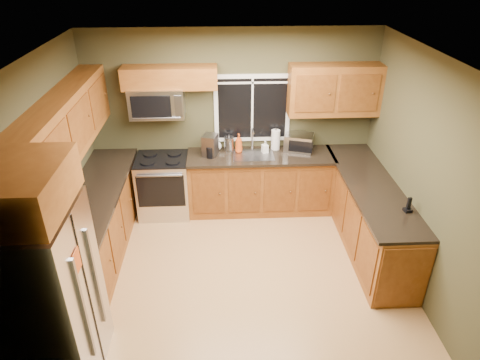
{
  "coord_description": "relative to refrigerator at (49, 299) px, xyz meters",
  "views": [
    {
      "loc": [
        -0.17,
        -4.2,
        3.67
      ],
      "look_at": [
        0.05,
        0.35,
        1.15
      ],
      "focal_mm": 32.0,
      "sensor_mm": 36.0,
      "label": 1
    }
  ],
  "objects": [
    {
      "name": "floor",
      "position": [
        1.74,
        1.3,
        -0.9
      ],
      "size": [
        4.2,
        4.2,
        0.0
      ],
      "primitive_type": "plane",
      "color": "#AF814D",
      "rests_on": "ground"
    },
    {
      "name": "ceiling",
      "position": [
        1.74,
        1.3,
        1.8
      ],
      "size": [
        4.2,
        4.2,
        0.0
      ],
      "primitive_type": "plane",
      "rotation": [
        3.14,
        0.0,
        0.0
      ],
      "color": "white",
      "rests_on": "back_wall"
    },
    {
      "name": "back_wall",
      "position": [
        1.74,
        3.1,
        0.45
      ],
      "size": [
        4.2,
        0.0,
        4.2
      ],
      "primitive_type": "plane",
      "rotation": [
        1.57,
        0.0,
        0.0
      ],
      "color": "#3E3C24",
      "rests_on": "ground"
    },
    {
      "name": "front_wall",
      "position": [
        1.74,
        -0.5,
        0.45
      ],
      "size": [
        4.2,
        0.0,
        4.2
      ],
      "primitive_type": "plane",
      "rotation": [
        -1.57,
        0.0,
        0.0
      ],
      "color": "#3E3C24",
      "rests_on": "ground"
    },
    {
      "name": "left_wall",
      "position": [
        -0.36,
        1.3,
        0.45
      ],
      "size": [
        0.0,
        3.6,
        3.6
      ],
      "primitive_type": "plane",
      "rotation": [
        1.57,
        0.0,
        1.57
      ],
      "color": "#3E3C24",
      "rests_on": "ground"
    },
    {
      "name": "right_wall",
      "position": [
        3.84,
        1.3,
        0.45
      ],
      "size": [
        0.0,
        3.6,
        3.6
      ],
      "primitive_type": "plane",
      "rotation": [
        1.57,
        0.0,
        -1.57
      ],
      "color": "#3E3C24",
      "rests_on": "ground"
    },
    {
      "name": "window",
      "position": [
        2.04,
        3.08,
        0.65
      ],
      "size": [
        1.12,
        0.03,
        1.02
      ],
      "color": "white",
      "rests_on": "back_wall"
    },
    {
      "name": "base_cabinets_left",
      "position": [
        -0.06,
        1.78,
        -0.45
      ],
      "size": [
        0.6,
        2.65,
        0.9
      ],
      "primitive_type": "cube",
      "color": "brown",
      "rests_on": "ground"
    },
    {
      "name": "countertop_left",
      "position": [
        -0.04,
        1.78,
        0.02
      ],
      "size": [
        0.65,
        2.65,
        0.04
      ],
      "primitive_type": "cube",
      "color": "black",
      "rests_on": "base_cabinets_left"
    },
    {
      "name": "base_cabinets_back",
      "position": [
        2.15,
        2.8,
        -0.45
      ],
      "size": [
        2.17,
        0.6,
        0.9
      ],
      "primitive_type": "cube",
      "color": "brown",
      "rests_on": "ground"
    },
    {
      "name": "countertop_back",
      "position": [
        2.15,
        2.78,
        0.02
      ],
      "size": [
        2.17,
        0.65,
        0.04
      ],
      "primitive_type": "cube",
      "color": "black",
      "rests_on": "base_cabinets_back"
    },
    {
      "name": "base_cabinets_peninsula",
      "position": [
        3.54,
        1.84,
        -0.45
      ],
      "size": [
        0.6,
        2.52,
        0.9
      ],
      "color": "brown",
      "rests_on": "ground"
    },
    {
      "name": "countertop_peninsula",
      "position": [
        3.51,
        1.85,
        0.02
      ],
      "size": [
        0.65,
        2.5,
        0.04
      ],
      "primitive_type": "cube",
      "color": "black",
      "rests_on": "base_cabinets_peninsula"
    },
    {
      "name": "upper_cabinets_left",
      "position": [
        -0.2,
        1.78,
        0.96
      ],
      "size": [
        0.33,
        2.65,
        0.72
      ],
      "primitive_type": "cube",
      "color": "brown",
      "rests_on": "left_wall"
    },
    {
      "name": "upper_cabinets_back_left",
      "position": [
        0.89,
        2.94,
        1.17
      ],
      "size": [
        1.3,
        0.33,
        0.3
      ],
      "primitive_type": "cube",
      "color": "brown",
      "rests_on": "back_wall"
    },
    {
      "name": "upper_cabinets_back_right",
      "position": [
        3.19,
        2.94,
        0.96
      ],
      "size": [
        1.3,
        0.33,
        0.72
      ],
      "primitive_type": "cube",
      "color": "brown",
      "rests_on": "back_wall"
    },
    {
      "name": "upper_cabinet_over_fridge",
      "position": [
        -0.0,
        0.0,
        1.13
      ],
      "size": [
        0.72,
        0.9,
        0.38
      ],
      "primitive_type": "cube",
      "color": "brown",
      "rests_on": "left_wall"
    },
    {
      "name": "refrigerator",
      "position": [
        0.0,
        0.0,
        0.0
      ],
      "size": [
        0.74,
        0.9,
        1.8
      ],
      "color": "#B7B7BC",
      "rests_on": "ground"
    },
    {
      "name": "range",
      "position": [
        0.69,
        2.77,
        -0.43
      ],
      "size": [
        0.76,
        0.69,
        0.94
      ],
      "color": "#B7B7BC",
      "rests_on": "ground"
    },
    {
      "name": "microwave",
      "position": [
        0.69,
        2.91,
        0.83
      ],
      "size": [
        0.76,
        0.41,
        0.42
      ],
      "color": "#B7B7BC",
      "rests_on": "back_wall"
    },
    {
      "name": "sink",
      "position": [
        2.04,
        2.79,
        0.05
      ],
      "size": [
        0.6,
        0.42,
        0.36
      ],
      "color": "slate",
      "rests_on": "countertop_back"
    },
    {
      "name": "toaster_oven",
      "position": [
        2.73,
        2.92,
        0.17
      ],
      "size": [
        0.48,
        0.42,
        0.25
      ],
      "color": "#B7B7BC",
      "rests_on": "countertop_back"
    },
    {
      "name": "coffee_maker",
      "position": [
        1.41,
        2.8,
        0.19
      ],
      "size": [
        0.25,
        0.3,
        0.32
      ],
      "color": "slate",
      "rests_on": "countertop_back"
    },
    {
      "name": "kettle",
      "position": [
        1.69,
        2.95,
        0.16
      ],
      "size": [
        0.17,
        0.17,
        0.27
      ],
      "color": "#B7B7BC",
      "rests_on": "countertop_back"
    },
    {
      "name": "paper_towel_roll",
      "position": [
        2.39,
        2.98,
        0.19
      ],
      "size": [
        0.14,
        0.14,
        0.33
      ],
      "color": "white",
      "rests_on": "countertop_back"
    },
    {
      "name": "soap_bottle_a",
      "position": [
        1.83,
        2.9,
        0.18
      ],
      "size": [
        0.13,
        0.13,
        0.29
      ],
      "primitive_type": "imported",
      "rotation": [
        0.0,
        0.0,
        0.15
      ],
      "color": "#CC4813",
      "rests_on": "countertop_back"
    },
    {
      "name": "soap_bottle_b",
      "position": [
        2.22,
        2.85,
        0.13
      ],
      "size": [
        0.11,
        0.11,
        0.19
      ],
      "primitive_type": "imported",
      "rotation": [
        0.0,
        0.0,
        0.3
      ],
      "color": "white",
      "rests_on": "countertop_back"
    },
    {
      "name": "soap_bottle_c",
      "position": [
        1.51,
        3.0,
        0.12
      ],
      "size": [
        0.15,
        0.15,
        0.17
      ],
      "primitive_type": "imported",
      "rotation": [
        0.0,
        0.0,
        -0.18
      ],
      "color": "white",
      "rests_on": "countertop_back"
    },
    {
      "name": "cordless_phone",
      "position": [
        3.72,
        1.18,
        0.1
      ],
      "size": [
        0.1,
        0.1,
        0.19
      ],
      "color": "black",
      "rests_on": "countertop_peninsula"
    }
  ]
}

